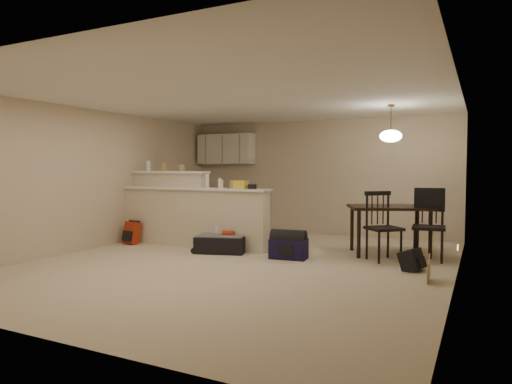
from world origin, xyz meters
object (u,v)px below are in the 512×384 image
Objects in this scene: pendant_lamp at (391,135)px; red_backpack at (132,233)px; navy_duffel at (289,249)px; black_daypack at (412,260)px; dining_table at (390,212)px; suitcase at (221,244)px; dining_chair_near at (384,226)px; dining_chair_far at (429,225)px.

pendant_lamp is 1.48× the size of red_backpack.
navy_duffel is 1.77× the size of black_daypack.
dining_table is 2.90m from suitcase.
dining_table is at bearing 49.33° from dining_chair_near.
dining_chair_near is 0.70m from dining_chair_far.
dining_table is 4.70× the size of black_daypack.
pendant_lamp is 1.59m from dining_chair_far.
dining_chair_far reaches higher than dining_chair_near.
dining_table is 3.68× the size of red_backpack.
dining_table is at bearing 5.28° from suitcase.
navy_duffel is at bearing -165.12° from dining_table.
pendant_lamp is 0.57× the size of dining_chair_near.
suitcase is 2.55× the size of black_daypack.
dining_chair_near reaches higher than suitcase.
dining_chair_far is (0.65, -0.25, -0.16)m from dining_table.
red_backpack is at bearing 169.94° from dining_table.
dining_table reaches higher than navy_duffel.
red_backpack is at bearing -166.56° from pendant_lamp.
black_daypack is (0.51, -1.09, -0.57)m from dining_table.
pendant_lamp is 5.05m from red_backpack.
red_backpack is at bearing -175.35° from dining_chair_far.
dining_chair_near is at bearing 13.54° from navy_duffel.
dining_chair_far reaches higher than dining_table.
dining_chair_near is 1.86× the size of navy_duffel.
dining_chair_near reaches higher than red_backpack.
dining_chair_near is 0.98× the size of dining_chair_far.
dining_chair_near is at bearing 58.75° from black_daypack.
dining_table is at bearing 20.70° from red_backpack.
navy_duffel is at bearing -17.22° from suitcase.
navy_duffel is (3.23, 0.01, -0.05)m from red_backpack.
navy_duffel is (-1.37, -1.09, -0.56)m from dining_table.
black_daypack is (3.14, 0.00, 0.00)m from suitcase.
dining_chair_far is at bearing -15.23° from dining_chair_near.
dining_chair_near is at bearing -6.32° from suitcase.
dining_chair_near is 0.81m from black_daypack.
dining_table is at bearing 31.82° from navy_duffel.
red_backpack is (-1.97, -0.01, 0.07)m from suitcase.
dining_chair_near reaches higher than dining_table.
dining_chair_near is 1.53m from navy_duffel.
dining_table is 4.76m from red_backpack.
red_backpack reaches higher than suitcase.
red_backpack reaches higher than navy_duffel.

